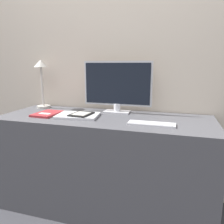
# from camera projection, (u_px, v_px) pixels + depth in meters

# --- Properties ---
(wall_back) EXTENTS (3.60, 0.05, 2.40)m
(wall_back) POSITION_uv_depth(u_px,v_px,m) (116.00, 53.00, 1.82)
(wall_back) COLOR beige
(wall_back) RESTS_ON ground_plane
(desk) EXTENTS (1.57, 0.58, 0.73)m
(desk) POSITION_uv_depth(u_px,v_px,m) (105.00, 163.00, 1.69)
(desk) COLOR #4C4C51
(desk) RESTS_ON ground_plane
(monitor) EXTENTS (0.55, 0.11, 0.41)m
(monitor) POSITION_uv_depth(u_px,v_px,m) (117.00, 86.00, 1.73)
(monitor) COLOR silver
(monitor) RESTS_ON desk
(keyboard) EXTENTS (0.30, 0.10, 0.01)m
(keyboard) POSITION_uv_depth(u_px,v_px,m) (152.00, 124.00, 1.40)
(keyboard) COLOR silver
(keyboard) RESTS_ON desk
(laptop) EXTENTS (0.33, 0.26, 0.02)m
(laptop) POSITION_uv_depth(u_px,v_px,m) (78.00, 115.00, 1.63)
(laptop) COLOR silver
(laptop) RESTS_ON desk
(ereader) EXTENTS (0.15, 0.19, 0.01)m
(ereader) POSITION_uv_depth(u_px,v_px,m) (81.00, 114.00, 1.61)
(ereader) COLOR black
(ereader) RESTS_ON laptop
(desk_lamp) EXTENTS (0.12, 0.12, 0.42)m
(desk_lamp) POSITION_uv_depth(u_px,v_px,m) (42.00, 75.00, 1.90)
(desk_lamp) COLOR #BCB7AD
(desk_lamp) RESTS_ON desk
(notebook) EXTENTS (0.17, 0.24, 0.02)m
(notebook) POSITION_uv_depth(u_px,v_px,m) (47.00, 114.00, 1.69)
(notebook) COLOR maroon
(notebook) RESTS_ON desk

